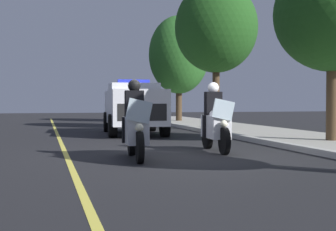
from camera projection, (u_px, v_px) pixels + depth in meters
ground_plane at (176, 156)px, 10.93m from camera, size 80.00×80.00×0.00m
curb_strip at (304, 149)px, 11.75m from camera, size 48.00×0.24×0.15m
lane_stripe_center at (68, 159)px, 10.33m from camera, size 48.00×0.12×0.01m
police_motorcycle_lead_left at (135, 127)px, 10.34m from camera, size 2.14×0.61×1.72m
police_motorcycle_lead_right at (215, 123)px, 11.85m from camera, size 2.14×0.61×1.72m
police_suv at (134, 106)px, 18.02m from camera, size 5.02×2.35×2.05m
tree_mid_block at (334, 14)px, 13.98m from camera, size 3.46×3.46×5.37m
tree_far_back at (216, 28)px, 20.60m from camera, size 3.55×3.55×6.24m
tree_behind_suv at (179, 55)px, 27.85m from camera, size 3.50×3.50×6.08m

